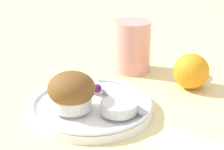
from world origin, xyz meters
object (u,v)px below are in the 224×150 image
object	(u,v)px
butter_knife	(113,94)
juice_glass	(133,46)
orange_fruit	(191,71)
muffin	(72,92)

from	to	relation	value
butter_knife	juice_glass	size ratio (longest dim) A/B	1.55
orange_fruit	juice_glass	bearing A→B (deg)	179.37
muffin	butter_knife	xyz separation A→B (m)	(0.02, 0.08, -0.03)
butter_knife	juice_glass	world-z (taller)	juice_glass
muffin	juice_glass	xyz separation A→B (m)	(-0.05, 0.23, 0.01)
juice_glass	orange_fruit	bearing A→B (deg)	-0.63
muffin	orange_fruit	world-z (taller)	muffin
muffin	juice_glass	world-z (taller)	juice_glass
butter_knife	juice_glass	distance (m)	0.17
muffin	butter_knife	bearing A→B (deg)	74.49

